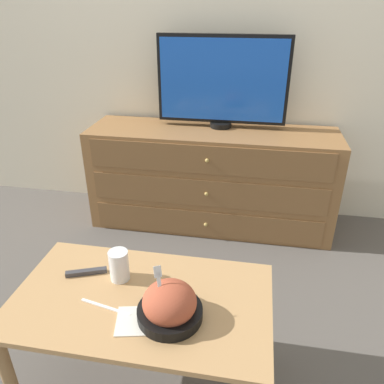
# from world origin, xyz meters

# --- Properties ---
(ground_plane) EXTENTS (12.00, 12.00, 0.00)m
(ground_plane) POSITION_xyz_m (0.00, 0.00, 0.00)
(ground_plane) COLOR #56514C
(wall_back) EXTENTS (12.00, 0.05, 2.60)m
(wall_back) POSITION_xyz_m (0.00, 0.03, 1.30)
(wall_back) COLOR silver
(wall_back) RESTS_ON ground_plane
(dresser) EXTENTS (1.55, 0.45, 0.65)m
(dresser) POSITION_xyz_m (0.08, -0.25, 0.33)
(dresser) COLOR olive
(dresser) RESTS_ON ground_plane
(tv) EXTENTS (0.79, 0.13, 0.54)m
(tv) POSITION_xyz_m (0.12, -0.16, 0.93)
(tv) COLOR black
(tv) RESTS_ON dresser
(coffee_table) EXTENTS (0.89, 0.52, 0.45)m
(coffee_table) POSITION_xyz_m (-0.01, -1.51, 0.38)
(coffee_table) COLOR tan
(coffee_table) RESTS_ON ground_plane
(takeout_bowl) EXTENTS (0.21, 0.21, 0.18)m
(takeout_bowl) POSITION_xyz_m (0.11, -1.58, 0.50)
(takeout_bowl) COLOR black
(takeout_bowl) RESTS_ON coffee_table
(drink_cup) EXTENTS (0.07, 0.07, 0.12)m
(drink_cup) POSITION_xyz_m (-0.11, -1.43, 0.50)
(drink_cup) COLOR #9E6638
(drink_cup) RESTS_ON coffee_table
(napkin) EXTENTS (0.15, 0.15, 0.00)m
(napkin) POSITION_xyz_m (0.01, -1.62, 0.45)
(napkin) COLOR silver
(napkin) RESTS_ON coffee_table
(knife) EXTENTS (0.19, 0.05, 0.01)m
(knife) POSITION_xyz_m (-0.11, -1.58, 0.45)
(knife) COLOR white
(knife) RESTS_ON coffee_table
(remote_control) EXTENTS (0.15, 0.07, 0.02)m
(remote_control) POSITION_xyz_m (-0.24, -1.43, 0.46)
(remote_control) COLOR #38383D
(remote_control) RESTS_ON coffee_table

